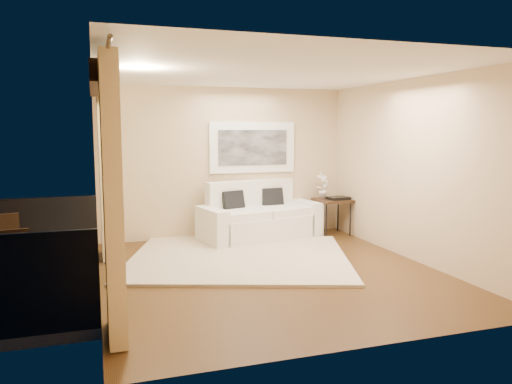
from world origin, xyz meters
name	(u,v)px	position (x,y,z in m)	size (l,w,h in m)	color
floor	(271,272)	(0.00, 0.00, 0.00)	(5.00, 5.00, 0.00)	#4E3217
room_shell	(102,81)	(-2.13, 0.00, 2.52)	(5.00, 6.40, 5.00)	white
balcony	(5,283)	(-3.31, 0.00, 0.18)	(1.81, 2.60, 1.17)	#605B56
curtains	(108,181)	(-2.11, 0.00, 1.34)	(0.16, 4.80, 2.64)	#CFB57F
artwork	(253,147)	(0.52, 2.46, 1.62)	(1.62, 0.07, 0.92)	white
rug	(239,257)	(-0.21, 0.85, 0.02)	(3.24, 2.82, 0.04)	beige
sofa	(258,219)	(0.50, 2.09, 0.36)	(2.27, 1.34, 1.02)	white
side_table	(333,202)	(1.93, 2.00, 0.61)	(0.62, 0.62, 0.66)	#311D10
tray	(338,198)	(2.02, 1.94, 0.69)	(0.38, 0.28, 0.05)	black
orchid	(323,185)	(1.81, 2.17, 0.91)	(0.26, 0.18, 0.49)	white
balcony_chair_far	(0,248)	(-3.35, 0.10, 0.57)	(0.52, 0.52, 0.99)	#311D10
balcony_chair_near	(11,265)	(-3.15, -0.50, 0.51)	(0.42, 0.42, 0.88)	#311D10
glass_a	(4,232)	(-3.32, 0.29, 0.73)	(0.06, 0.06, 0.12)	silver
glass_b	(6,230)	(-3.32, 0.37, 0.73)	(0.06, 0.06, 0.12)	silver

